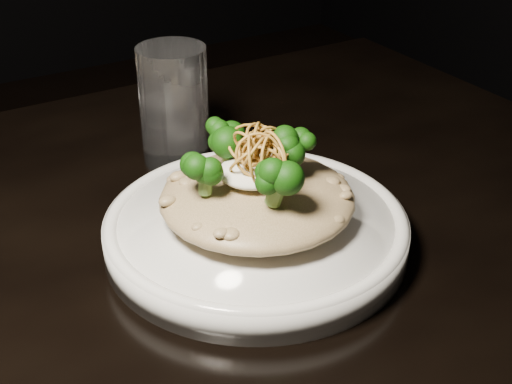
{
  "coord_description": "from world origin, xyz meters",
  "views": [
    {
      "loc": [
        -0.18,
        -0.48,
        1.12
      ],
      "look_at": [
        0.09,
        -0.02,
        0.81
      ],
      "focal_mm": 50.0,
      "sensor_mm": 36.0,
      "label": 1
    }
  ],
  "objects": [
    {
      "name": "plate",
      "position": [
        0.09,
        -0.02,
        0.76
      ],
      "size": [
        0.27,
        0.27,
        0.03
      ],
      "primitive_type": "cylinder",
      "color": "silver",
      "rests_on": "table"
    },
    {
      "name": "broccoli",
      "position": [
        0.09,
        -0.03,
        0.84
      ],
      "size": [
        0.14,
        0.14,
        0.05
      ],
      "primitive_type": null,
      "color": "black",
      "rests_on": "risotto"
    },
    {
      "name": "table",
      "position": [
        0.0,
        0.0,
        0.67
      ],
      "size": [
        1.1,
        0.8,
        0.75
      ],
      "color": "black",
      "rests_on": "ground"
    },
    {
      "name": "risotto",
      "position": [
        0.1,
        -0.02,
        0.8
      ],
      "size": [
        0.17,
        0.17,
        0.04
      ],
      "primitive_type": "ellipsoid",
      "color": "brown",
      "rests_on": "plate"
    },
    {
      "name": "cheese",
      "position": [
        0.09,
        -0.02,
        0.82
      ],
      "size": [
        0.06,
        0.06,
        0.02
      ],
      "primitive_type": "ellipsoid",
      "color": "white",
      "rests_on": "risotto"
    },
    {
      "name": "shallots",
      "position": [
        0.09,
        -0.02,
        0.85
      ],
      "size": [
        0.06,
        0.06,
        0.04
      ],
      "primitive_type": null,
      "color": "brown",
      "rests_on": "cheese"
    },
    {
      "name": "drinking_glass",
      "position": [
        0.1,
        0.17,
        0.81
      ],
      "size": [
        0.08,
        0.08,
        0.13
      ],
      "primitive_type": "cylinder",
      "rotation": [
        0.0,
        0.0,
        -0.07
      ],
      "color": "white",
      "rests_on": "table"
    }
  ]
}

